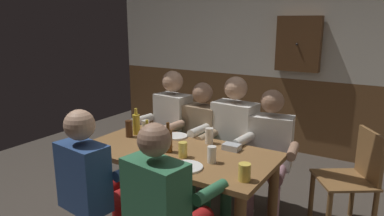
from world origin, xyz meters
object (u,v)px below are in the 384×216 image
(person_5, at_px, (165,202))
(bottle_2, at_px, (147,139))
(plate_0, at_px, (186,167))
(wall_dart_cabinet, at_px, (298,44))
(person_3, at_px, (268,149))
(pint_glass_0, at_px, (209,136))
(bottle_0, at_px, (136,124))
(chair_empty_near_left, at_px, (353,177))
(person_0, at_px, (169,126))
(person_2, at_px, (231,136))
(condiment_caddy, at_px, (232,147))
(table_candle, at_px, (167,142))
(pint_glass_5, at_px, (212,155))
(person_4, at_px, (94,179))
(pint_glass_2, at_px, (183,150))
(pint_glass_1, at_px, (146,126))
(person_1, at_px, (198,136))
(pint_glass_3, at_px, (129,129))
(bottle_1, at_px, (168,141))
(plate_1, at_px, (176,136))
(pint_glass_4, at_px, (244,172))
(dining_table, at_px, (178,163))

(person_5, relative_size, bottle_2, 4.60)
(plate_0, height_order, wall_dart_cabinet, wall_dart_cabinet)
(person_3, xyz_separation_m, pint_glass_0, (-0.41, -0.35, 0.15))
(bottle_0, relative_size, pint_glass_0, 1.81)
(chair_empty_near_left, xyz_separation_m, bottle_0, (-1.81, -0.68, 0.36))
(person_0, xyz_separation_m, pint_glass_0, (0.68, -0.36, 0.11))
(person_2, distance_m, wall_dart_cabinet, 1.88)
(bottle_2, bearing_deg, plate_0, -16.21)
(condiment_caddy, xyz_separation_m, wall_dart_cabinet, (-0.09, 2.12, 0.72))
(person_0, xyz_separation_m, plate_0, (0.80, -0.91, 0.05))
(condiment_caddy, bearing_deg, bottle_0, -174.79)
(table_candle, relative_size, bottle_2, 0.31)
(chair_empty_near_left, distance_m, pint_glass_5, 1.31)
(person_5, xyz_separation_m, bottle_0, (-0.90, 0.79, 0.18))
(person_0, relative_size, plate_0, 5.20)
(condiment_caddy, bearing_deg, table_candle, -156.81)
(person_4, xyz_separation_m, pint_glass_2, (0.43, 0.53, 0.14))
(person_3, distance_m, plate_0, 0.96)
(bottle_0, xyz_separation_m, pint_glass_1, (0.03, 0.10, -0.04))
(pint_glass_0, bearing_deg, pint_glass_1, -177.74)
(person_0, relative_size, person_1, 1.08)
(pint_glass_3, bearing_deg, person_4, -69.07)
(table_candle, xyz_separation_m, bottle_1, (0.09, -0.10, 0.06))
(pint_glass_0, bearing_deg, plate_1, -178.61)
(table_candle, relative_size, bottle_1, 0.32)
(person_0, xyz_separation_m, plate_1, (0.34, -0.37, 0.05))
(pint_glass_2, bearing_deg, plate_1, 130.21)
(person_4, height_order, pint_glass_1, person_4)
(person_0, xyz_separation_m, bottle_0, (-0.02, -0.49, 0.14))
(person_0, bearing_deg, plate_0, 136.86)
(chair_empty_near_left, relative_size, pint_glass_3, 5.72)
(person_3, relative_size, pint_glass_5, 9.21)
(person_2, bearing_deg, bottle_2, 68.77)
(person_1, relative_size, pint_glass_4, 9.88)
(table_candle, height_order, bottle_0, bottle_0)
(person_4, height_order, bottle_1, person_4)
(pint_glass_1, bearing_deg, dining_table, -25.58)
(wall_dart_cabinet, bearing_deg, bottle_1, -97.57)
(person_4, bearing_deg, pint_glass_3, 118.06)
(person_5, xyz_separation_m, pint_glass_5, (0.03, 0.55, 0.14))
(person_2, relative_size, plate_0, 5.19)
(person_3, relative_size, table_candle, 14.76)
(person_3, bearing_deg, pint_glass_3, 17.82)
(dining_table, bearing_deg, person_3, 49.36)
(condiment_caddy, distance_m, plate_0, 0.52)
(dining_table, relative_size, pint_glass_5, 12.42)
(table_candle, bearing_deg, chair_empty_near_left, 30.43)
(plate_0, distance_m, pint_glass_2, 0.22)
(person_5, bearing_deg, person_1, 120.63)
(person_0, bearing_deg, pint_glass_4, 150.19)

